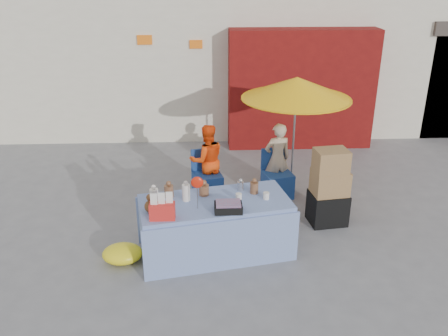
{
  "coord_description": "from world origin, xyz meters",
  "views": [
    {
      "loc": [
        0.05,
        -5.99,
        3.86
      ],
      "look_at": [
        0.34,
        0.6,
        1.0
      ],
      "focal_mm": 38.0,
      "sensor_mm": 36.0,
      "label": 1
    }
  ],
  "objects_px": {
    "market_table": "(215,226)",
    "vendor_orange": "(207,160)",
    "chair_left": "(207,184)",
    "umbrella": "(297,88)",
    "box_stack": "(329,190)",
    "chair_right": "(277,182)",
    "vendor_beige": "(277,159)"
  },
  "relations": [
    {
      "from": "market_table",
      "to": "vendor_orange",
      "type": "relative_size",
      "value": 1.74
    },
    {
      "from": "market_table",
      "to": "vendor_orange",
      "type": "xyz_separation_m",
      "value": [
        -0.08,
        1.9,
        0.23
      ]
    },
    {
      "from": "umbrella",
      "to": "box_stack",
      "type": "height_order",
      "value": "umbrella"
    },
    {
      "from": "market_table",
      "to": "chair_left",
      "type": "xyz_separation_m",
      "value": [
        -0.09,
        1.76,
        -0.17
      ]
    },
    {
      "from": "umbrella",
      "to": "box_stack",
      "type": "distance_m",
      "value": 1.87
    },
    {
      "from": "chair_right",
      "to": "umbrella",
      "type": "distance_m",
      "value": 1.69
    },
    {
      "from": "vendor_beige",
      "to": "box_stack",
      "type": "height_order",
      "value": "vendor_beige"
    },
    {
      "from": "vendor_beige",
      "to": "umbrella",
      "type": "bearing_deg",
      "value": -166.9
    },
    {
      "from": "chair_right",
      "to": "vendor_beige",
      "type": "distance_m",
      "value": 0.43
    },
    {
      "from": "box_stack",
      "to": "chair_right",
      "type": "bearing_deg",
      "value": 123.63
    },
    {
      "from": "vendor_orange",
      "to": "umbrella",
      "type": "distance_m",
      "value": 1.99
    },
    {
      "from": "chair_left",
      "to": "vendor_orange",
      "type": "distance_m",
      "value": 0.42
    },
    {
      "from": "vendor_beige",
      "to": "umbrella",
      "type": "xyz_separation_m",
      "value": [
        0.3,
        0.15,
        1.23
      ]
    },
    {
      "from": "vendor_beige",
      "to": "box_stack",
      "type": "distance_m",
      "value": 1.31
    },
    {
      "from": "box_stack",
      "to": "vendor_orange",
      "type": "bearing_deg",
      "value": 149.38
    },
    {
      "from": "market_table",
      "to": "chair_right",
      "type": "bearing_deg",
      "value": 45.4
    },
    {
      "from": "umbrella",
      "to": "box_stack",
      "type": "relative_size",
      "value": 1.66
    },
    {
      "from": "chair_right",
      "to": "vendor_orange",
      "type": "relative_size",
      "value": 0.65
    },
    {
      "from": "market_table",
      "to": "vendor_orange",
      "type": "distance_m",
      "value": 1.91
    },
    {
      "from": "chair_left",
      "to": "vendor_orange",
      "type": "bearing_deg",
      "value": 74.97
    },
    {
      "from": "market_table",
      "to": "chair_left",
      "type": "relative_size",
      "value": 2.69
    },
    {
      "from": "vendor_orange",
      "to": "box_stack",
      "type": "relative_size",
      "value": 1.04
    },
    {
      "from": "market_table",
      "to": "box_stack",
      "type": "bearing_deg",
      "value": 11.65
    },
    {
      "from": "market_table",
      "to": "umbrella",
      "type": "distance_m",
      "value": 2.92
    },
    {
      "from": "vendor_orange",
      "to": "chair_right",
      "type": "bearing_deg",
      "value": 160.37
    },
    {
      "from": "chair_right",
      "to": "umbrella",
      "type": "bearing_deg",
      "value": 29.68
    },
    {
      "from": "market_table",
      "to": "umbrella",
      "type": "xyz_separation_m",
      "value": [
        1.47,
        2.05,
        1.47
      ]
    },
    {
      "from": "market_table",
      "to": "chair_right",
      "type": "distance_m",
      "value": 2.12
    },
    {
      "from": "vendor_beige",
      "to": "chair_left",
      "type": "bearing_deg",
      "value": -7.34
    },
    {
      "from": "vendor_orange",
      "to": "box_stack",
      "type": "bearing_deg",
      "value": 135.91
    },
    {
      "from": "chair_right",
      "to": "vendor_orange",
      "type": "height_order",
      "value": "vendor_orange"
    },
    {
      "from": "chair_right",
      "to": "vendor_orange",
      "type": "xyz_separation_m",
      "value": [
        -1.25,
        0.13,
        0.4
      ]
    }
  ]
}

